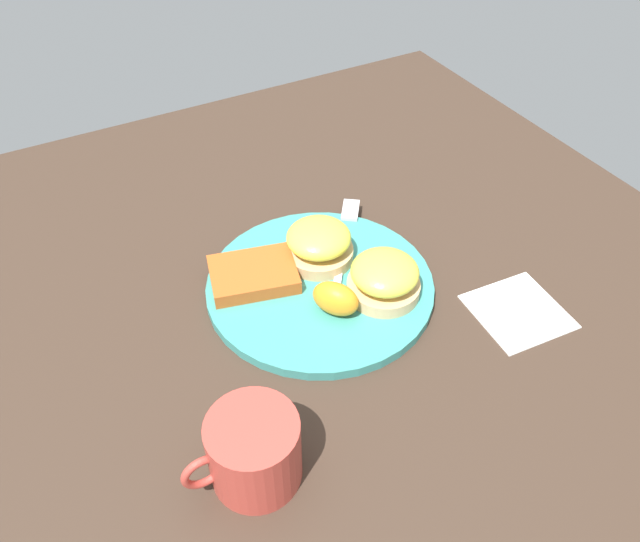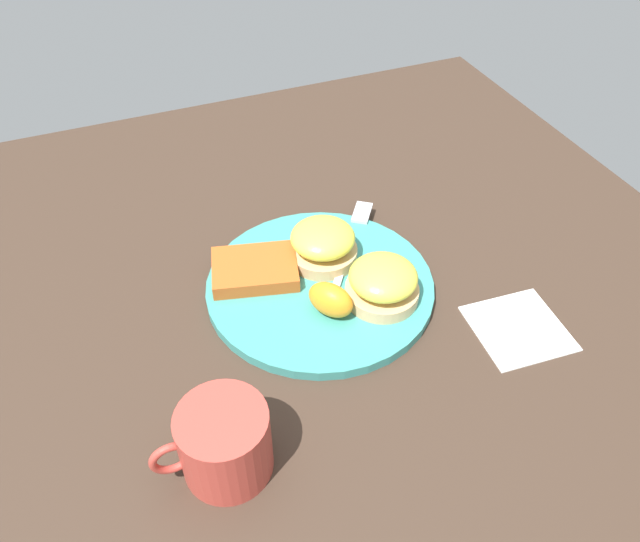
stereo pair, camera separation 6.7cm
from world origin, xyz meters
TOP-DOWN VIEW (x-y plane):
  - ground_plane at (0.00, 0.00)m, footprint 1.10×1.10m
  - plate at (0.00, 0.00)m, footprint 0.30×0.30m
  - sandwich_benedict_left at (-0.06, 0.06)m, footprint 0.09×0.09m
  - sandwich_benedict_right at (-0.02, -0.04)m, footprint 0.09×0.09m
  - hashbrown_patty at (0.07, -0.05)m, footprint 0.13×0.11m
  - orange_wedge at (0.01, 0.05)m, footprint 0.06×0.07m
  - fork at (-0.07, -0.05)m, footprint 0.15×0.19m
  - cup at (0.18, 0.20)m, footprint 0.12×0.09m
  - napkin at (-0.20, 0.16)m, footprint 0.12×0.12m

SIDE VIEW (x-z plane):
  - ground_plane at x=0.00m, z-range 0.00..0.00m
  - napkin at x=-0.20m, z-range 0.00..0.00m
  - plate at x=0.00m, z-range 0.00..0.01m
  - fork at x=-0.07m, z-range 0.01..0.02m
  - hashbrown_patty at x=0.07m, z-range 0.01..0.03m
  - orange_wedge at x=0.01m, z-range 0.01..0.06m
  - sandwich_benedict_left at x=-0.06m, z-range 0.01..0.07m
  - sandwich_benedict_right at x=-0.02m, z-range 0.01..0.07m
  - cup at x=0.18m, z-range 0.00..0.08m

